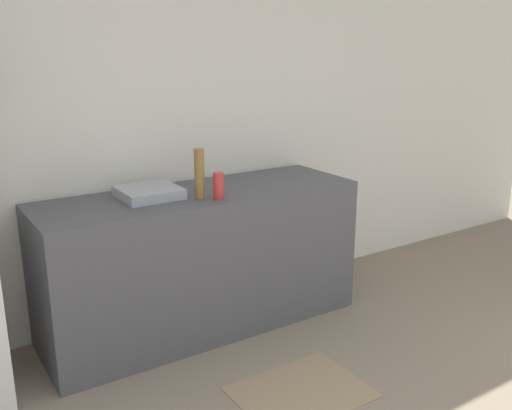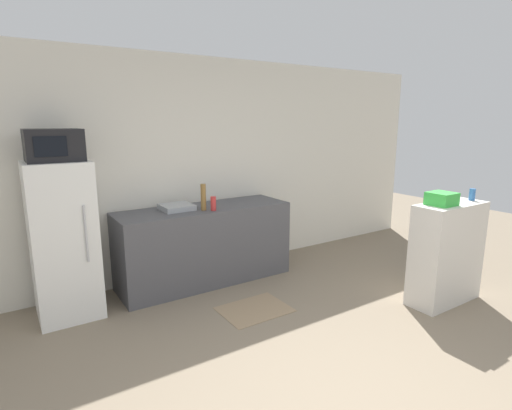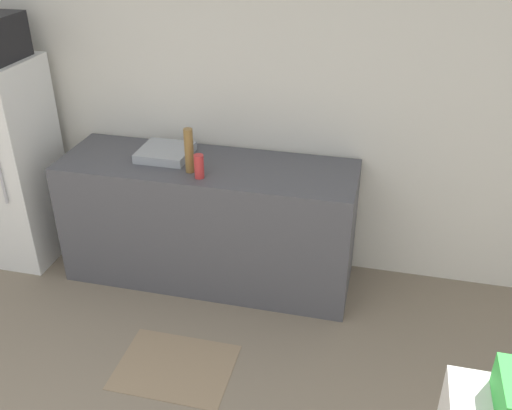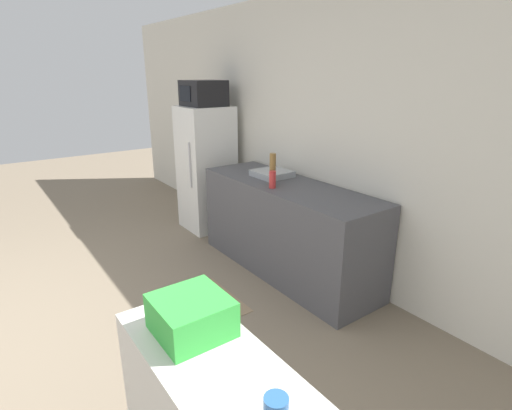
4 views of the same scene
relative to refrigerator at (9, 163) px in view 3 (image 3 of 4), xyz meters
The scene contains 7 objects.
wall_back 1.44m from the refrigerator, 17.88° to the left, with size 8.00×0.06×2.60m, color silver.
refrigerator is the anchor object (origin of this frame).
counter 1.52m from the refrigerator, ahead, with size 2.00×0.64×0.89m, color #4C4C51.
sink_basin 1.20m from the refrigerator, ahead, with size 0.34×0.33×0.06m, color #9EA3A8.
bottle_tall 1.45m from the refrigerator, ahead, with size 0.06×0.06×0.29m, color olive.
bottle_short 1.53m from the refrigerator, ahead, with size 0.06×0.06×0.16m, color red.
kitchen_rug 1.96m from the refrigerator, 30.25° to the right, with size 0.68×0.52×0.01m, color #937A5B.
Camera 3 is at (1.34, -0.58, 2.49)m, focal length 40.00 mm.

